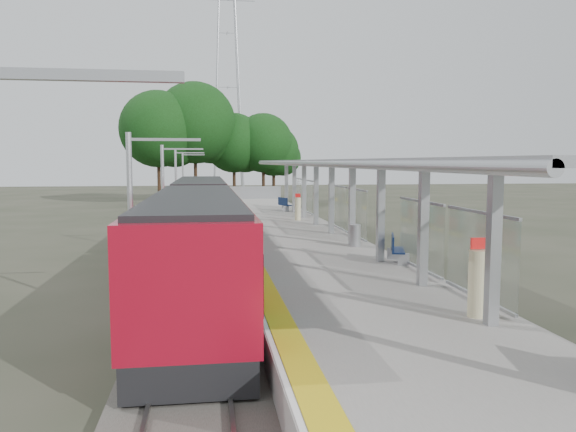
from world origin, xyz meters
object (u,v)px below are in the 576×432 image
object	(u,v)px
bench_far	(284,204)
litter_bin	(355,235)
info_pillar_near	(477,283)
info_pillar_far	(298,209)
train	(199,222)
bench_mid	(396,248)

from	to	relation	value
bench_far	litter_bin	bearing A→B (deg)	-107.40
info_pillar_near	info_pillar_far	xyz separation A→B (m)	(-0.64, 21.82, -0.09)
bench_far	info_pillar_far	world-z (taller)	info_pillar_far
train	info_pillar_near	bearing A→B (deg)	-60.71
bench_far	litter_bin	xyz separation A→B (m)	(0.62, -17.47, -0.04)
bench_mid	info_pillar_near	size ratio (longest dim) A/B	0.83
bench_far	litter_bin	distance (m)	17.49
bench_mid	info_pillar_far	bearing A→B (deg)	111.63
info_pillar_near	litter_bin	size ratio (longest dim) A/B	1.96
train	info_pillar_far	distance (m)	11.80
bench_mid	info_pillar_near	distance (m)	7.01
train	info_pillar_near	xyz separation A→B (m)	(6.49, -11.58, -0.25)
train	litter_bin	distance (m)	6.59
bench_mid	litter_bin	bearing A→B (deg)	113.57
bench_mid	info_pillar_far	size ratio (longest dim) A/B	0.93
info_pillar_far	litter_bin	xyz separation A→B (m)	(0.68, -10.92, -0.24)
bench_mid	litter_bin	size ratio (longest dim) A/B	1.62
train	bench_mid	size ratio (longest dim) A/B	18.07
train	info_pillar_near	size ratio (longest dim) A/B	14.94
bench_mid	info_pillar_far	xyz separation A→B (m)	(-1.10, 14.83, 0.18)
info_pillar_far	litter_bin	size ratio (longest dim) A/B	1.74
litter_bin	bench_far	bearing A→B (deg)	92.02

